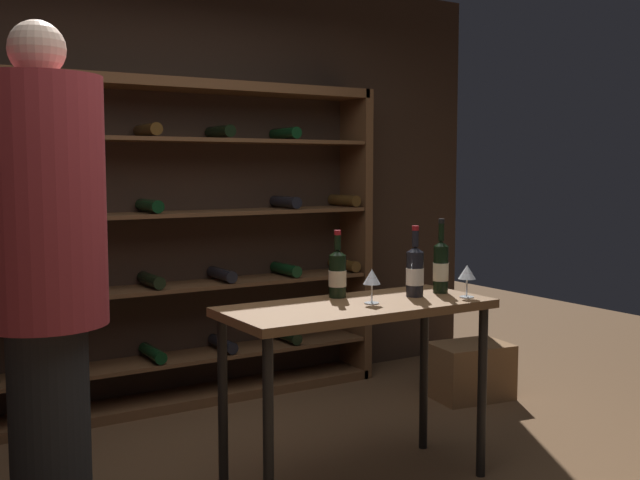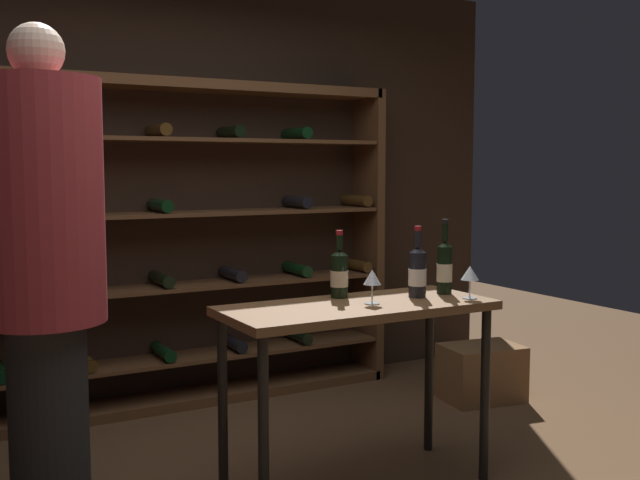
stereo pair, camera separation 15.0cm
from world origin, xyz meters
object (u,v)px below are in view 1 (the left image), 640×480
wine_bottle_black_capsule (415,271)px  wine_bottle_amber_reserve (441,266)px  wine_glass_stemmed_right (467,273)px  person_guest_khaki (44,262)px  wine_bottle_red_label (337,273)px  wine_rack (186,246)px  wine_glass_stemmed_left (372,278)px  tasting_table (357,326)px  wine_crate (470,371)px

wine_bottle_black_capsule → wine_bottle_amber_reserve: (0.17, 0.02, 0.01)m
wine_bottle_amber_reserve → wine_glass_stemmed_right: bearing=-84.7°
person_guest_khaki → wine_bottle_red_label: 1.32m
wine_bottle_red_label → wine_bottle_black_capsule: bearing=-27.7°
wine_rack → person_guest_khaki: (-1.12, -1.39, 0.13)m
wine_rack → wine_glass_stemmed_right: (0.71, -1.73, -0.01)m
wine_bottle_red_label → wine_bottle_amber_reserve: wine_bottle_amber_reserve is taller
wine_bottle_black_capsule → wine_bottle_red_label: size_ratio=1.06×
wine_rack → wine_glass_stemmed_right: wine_rack is taller
wine_rack → wine_bottle_black_capsule: (0.52, -1.58, -0.00)m
person_guest_khaki → wine_bottle_amber_reserve: size_ratio=5.55×
wine_bottle_red_label → wine_glass_stemmed_left: bearing=-79.7°
wine_glass_stemmed_left → wine_glass_stemmed_right: bearing=-12.3°
tasting_table → wine_glass_stemmed_left: size_ratio=7.92×
wine_crate → wine_bottle_amber_reserve: bearing=-140.9°
wine_rack → tasting_table: (0.19, -1.59, -0.23)m
person_guest_khaki → wine_bottle_amber_reserve: bearing=136.9°
wine_glass_stemmed_left → tasting_table: bearing=137.6°
tasting_table → wine_crate: 1.67m
wine_bottle_amber_reserve → wine_glass_stemmed_left: 0.46m
person_guest_khaki → wine_glass_stemmed_right: 1.87m
wine_rack → wine_crate: 1.96m
person_guest_khaki → wine_bottle_amber_reserve: (1.82, -0.18, -0.12)m
wine_bottle_black_capsule → wine_bottle_red_label: 0.37m
tasting_table → wine_rack: bearing=96.7°
wine_rack → wine_bottle_amber_reserve: 1.71m
wine_glass_stemmed_right → wine_glass_stemmed_left: size_ratio=0.99×
person_guest_khaki → wine_crate: bearing=153.7°
wine_crate → wine_glass_stemmed_right: 1.47m
wine_crate → wine_bottle_amber_reserve: size_ratio=1.32×
wine_crate → wine_bottle_red_label: 1.69m
wine_crate → wine_bottle_red_label: (-1.38, -0.56, 0.80)m
wine_crate → wine_bottle_amber_reserve: (-0.88, -0.71, 0.81)m
wine_bottle_black_capsule → wine_bottle_amber_reserve: size_ratio=0.93×
tasting_table → wine_crate: (1.38, 0.73, -0.58)m
wine_bottle_black_capsule → person_guest_khaki: bearing=173.3°
wine_glass_stemmed_left → wine_rack: bearing=98.2°
wine_glass_stemmed_left → wine_crate: bearing=30.2°
wine_crate → wine_glass_stemmed_right: wine_glass_stemmed_right is taller
person_guest_khaki → wine_bottle_black_capsule: size_ratio=5.97×
person_guest_khaki → wine_bottle_red_label: person_guest_khaki is taller
wine_bottle_black_capsule → wine_rack: bearing=108.2°
wine_rack → wine_crate: bearing=-28.5°
wine_rack → wine_crate: (1.57, -0.85, -0.81)m
wine_rack → wine_crate: wine_rack is taller
wine_rack → wine_bottle_red_label: (0.19, -1.41, -0.01)m
wine_crate → wine_bottle_black_capsule: wine_bottle_black_capsule is taller
tasting_table → wine_bottle_black_capsule: bearing=0.9°
wine_crate → wine_glass_stemmed_left: bearing=-149.8°
wine_bottle_red_label → wine_bottle_amber_reserve: size_ratio=0.88×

